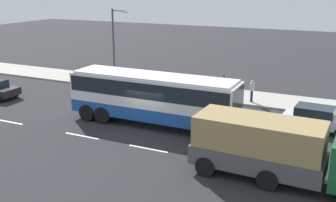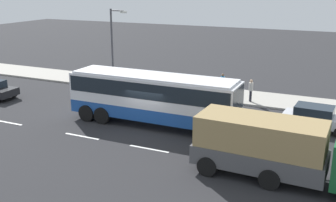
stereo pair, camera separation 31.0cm
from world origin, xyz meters
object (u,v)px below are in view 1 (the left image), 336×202
(car_silver_hatch, at_px, (317,118))
(pedestrian_at_crossing, at_px, (252,89))
(coach_bus, at_px, (153,94))
(street_lamp, at_px, (115,43))
(cargo_truck, at_px, (277,148))
(pedestrian_near_curb, at_px, (224,83))

(car_silver_hatch, bearing_deg, pedestrian_at_crossing, 146.05)
(coach_bus, relative_size, pedestrian_at_crossing, 6.46)
(street_lamp, bearing_deg, cargo_truck, -35.31)
(pedestrian_near_curb, height_order, street_lamp, street_lamp)
(street_lamp, bearing_deg, pedestrian_at_crossing, 2.04)
(car_silver_hatch, relative_size, street_lamp, 0.64)
(pedestrian_at_crossing, bearing_deg, car_silver_hatch, 112.69)
(pedestrian_at_crossing, xyz_separation_m, street_lamp, (-11.69, -0.42, 2.80))
(pedestrian_near_curb, bearing_deg, car_silver_hatch, 161.07)
(cargo_truck, relative_size, car_silver_hatch, 1.93)
(pedestrian_near_curb, bearing_deg, street_lamp, 23.11)
(coach_bus, distance_m, street_lamp, 10.12)
(cargo_truck, relative_size, pedestrian_near_curb, 4.76)
(coach_bus, height_order, pedestrian_near_curb, coach_bus)
(cargo_truck, xyz_separation_m, car_silver_hatch, (0.99, 7.69, -0.77))
(car_silver_hatch, relative_size, pedestrian_near_curb, 2.46)
(car_silver_hatch, xyz_separation_m, pedestrian_at_crossing, (-5.04, 3.87, 0.35))
(cargo_truck, bearing_deg, car_silver_hatch, 84.55)
(cargo_truck, height_order, car_silver_hatch, cargo_truck)
(pedestrian_near_curb, xyz_separation_m, pedestrian_at_crossing, (2.54, -1.05, -0.00))
(coach_bus, xyz_separation_m, cargo_truck, (8.59, -4.26, -0.48))
(cargo_truck, bearing_deg, pedestrian_at_crossing, 111.21)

